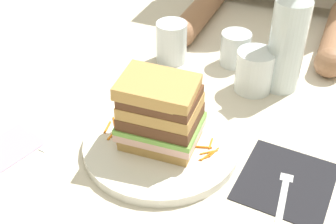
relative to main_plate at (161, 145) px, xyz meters
The scene contains 24 objects.
ground_plane 0.03m from the main_plate, 56.23° to the left, with size 3.00×3.00×0.00m, color beige.
main_plate is the anchor object (origin of this frame).
sandwich 0.07m from the main_plate, 168.83° to the right, with size 0.13×0.10×0.12m.
carrot_shred_0 0.09m from the main_plate, 164.28° to the right, with size 0.00×0.00×0.02m, color orange.
carrot_shred_1 0.08m from the main_plate, behind, with size 0.00×0.00×0.03m, color orange.
carrot_shred_2 0.10m from the main_plate, behind, with size 0.00×0.00×0.03m, color orange.
carrot_shred_3 0.07m from the main_plate, 161.29° to the right, with size 0.00×0.00×0.03m, color orange.
carrot_shred_4 0.09m from the main_plate, 169.00° to the left, with size 0.00×0.00×0.03m, color orange.
carrot_shred_5 0.10m from the main_plate, behind, with size 0.00×0.00×0.03m, color orange.
carrot_shred_6 0.08m from the main_plate, ahead, with size 0.00×0.00×0.03m, color orange.
carrot_shred_7 0.08m from the main_plate, 14.72° to the left, with size 0.00×0.00×0.03m, color orange.
carrot_shred_8 0.08m from the main_plate, ahead, with size 0.00×0.00×0.02m, color orange.
carrot_shred_9 0.08m from the main_plate, ahead, with size 0.00×0.00×0.03m, color orange.
carrot_shred_10 0.07m from the main_plate, ahead, with size 0.00×0.00×0.03m, color orange.
carrot_shred_11 0.09m from the main_plate, ahead, with size 0.00×0.00×0.03m, color orange.
napkin_dark 0.21m from the main_plate, ahead, with size 0.14×0.15×0.00m, color black.
fork 0.21m from the main_plate, ahead, with size 0.03×0.17×0.00m.
knife 0.17m from the main_plate, behind, with size 0.04×0.20×0.00m.
juice_glass 0.25m from the main_plate, 67.57° to the left, with size 0.07×0.07×0.08m.
water_bottle 0.32m from the main_plate, 61.42° to the left, with size 0.07×0.07×0.26m.
empty_tumbler_0 0.29m from the main_plate, 109.13° to the left, with size 0.07×0.07×0.09m, color silver.
empty_tumbler_1 0.32m from the main_plate, 83.56° to the left, with size 0.06×0.06×0.07m, color silver.
empty_tumbler_2 0.40m from the main_plate, 70.95° to the left, with size 0.06×0.06×0.08m, color silver.
napkin_pink 0.26m from the main_plate, 157.55° to the right, with size 0.08×0.10×0.00m, color pink.
Camera 1 is at (0.21, -0.54, 0.51)m, focal length 48.20 mm.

